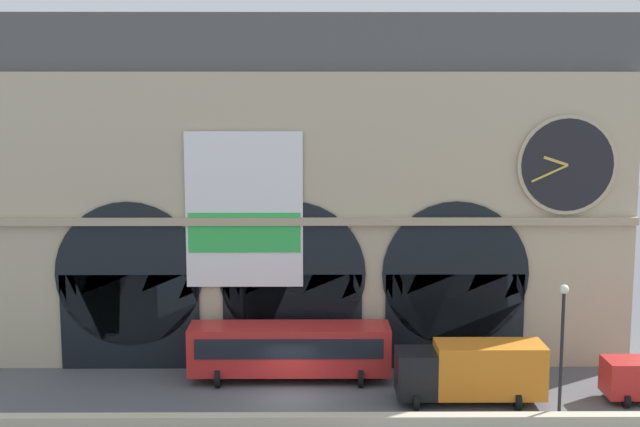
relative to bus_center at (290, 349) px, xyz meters
name	(u,v)px	position (x,y,z in m)	size (l,w,h in m)	color
ground_plane	(290,398)	(0.11, -2.85, -1.78)	(200.00, 200.00, 0.00)	#54565B
quay_parapet_wall	(288,424)	(0.11, -7.42, -1.33)	(90.00, 0.70, 0.91)	beige
station_building	(294,193)	(0.14, 4.77, 8.03)	(38.93, 5.69, 20.12)	#BCAD8C
bus_center	(290,349)	(0.00, 0.00, 0.00)	(11.00, 3.25, 3.10)	red
box_truck_mideast	(472,370)	(9.39, -3.47, -0.08)	(7.50, 2.91, 3.12)	black
street_lamp_quayside	(562,336)	(12.99, -6.62, 2.63)	(0.44, 0.44, 6.90)	black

